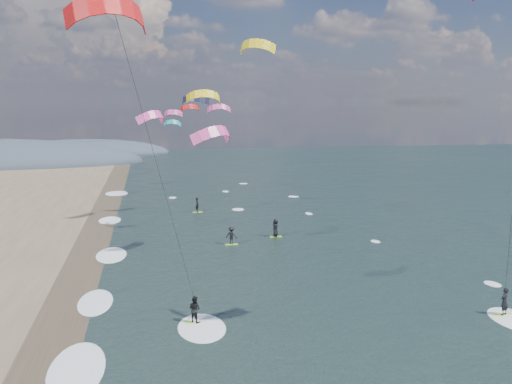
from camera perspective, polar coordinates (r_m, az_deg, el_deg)
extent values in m
cube|color=#382D23|center=(32.28, -19.42, -13.50)|extent=(3.00, 240.00, 0.00)
ellipsoid|color=#3D4756|center=(140.84, -16.83, 3.66)|extent=(40.00, 18.00, 7.00)
cube|color=#A7F62B|center=(36.20, 23.51, -11.22)|extent=(1.29, 0.39, 0.06)
imported|color=black|center=(35.94, 23.59, -9.99)|extent=(0.69, 0.60, 1.59)
cube|color=#A7F62B|center=(32.51, -6.13, -12.81)|extent=(1.16, 0.36, 0.05)
imported|color=black|center=(32.24, -6.15, -11.56)|extent=(0.90, 0.89, 1.47)
ellipsoid|color=white|center=(31.80, -5.45, -13.36)|extent=(2.60, 4.20, 0.12)
cylinder|color=black|center=(27.34, -9.57, 1.58)|extent=(0.02, 0.02, 16.17)
cube|color=#A7F62B|center=(49.06, -2.46, -5.25)|extent=(1.10, 0.35, 0.05)
imported|color=black|center=(48.88, -2.47, -4.36)|extent=(1.13, 0.94, 1.51)
cube|color=#A7F62B|center=(51.85, 1.98, -4.47)|extent=(1.10, 0.35, 0.05)
imported|color=black|center=(51.66, 1.98, -3.57)|extent=(0.64, 0.87, 1.62)
cube|color=#A7F62B|center=(63.55, -5.88, -2.01)|extent=(1.10, 0.35, 0.05)
imported|color=black|center=(63.40, -5.89, -1.27)|extent=(0.42, 0.61, 1.61)
ellipsoid|color=white|center=(28.48, -18.17, -16.56)|extent=(2.40, 5.40, 0.11)
ellipsoid|color=white|center=(36.76, -16.37, -10.56)|extent=(2.40, 5.40, 0.11)
ellipsoid|color=white|center=(47.24, -15.09, -6.15)|extent=(2.40, 5.40, 0.11)
ellipsoid|color=white|center=(60.85, -14.13, -2.75)|extent=(2.40, 5.40, 0.11)
ellipsoid|color=white|center=(78.54, -13.38, -0.12)|extent=(2.40, 5.40, 0.11)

